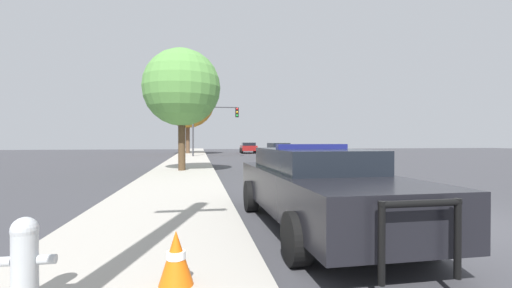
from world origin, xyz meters
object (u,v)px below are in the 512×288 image
Objects in this scene: traffic_light at (213,120)px; car_background_distant at (248,147)px; fire_hydrant at (25,257)px; tree_sidewalk_near at (182,88)px; car_background_oncoming at (279,150)px; traffic_cone at (176,258)px; police_car at (316,185)px; tree_sidewalk_far at (188,101)px.

traffic_light is 1.00× the size of car_background_distant.
tree_sidewalk_near is (0.72, 13.28, 3.52)m from fire_hydrant.
traffic_light is at bearing -29.91° from car_background_oncoming.
car_background_distant is 8.53× the size of traffic_cone.
car_background_oncoming is (4.73, 22.69, -0.06)m from police_car.
police_car reaches higher than fire_hydrant.
fire_hydrant is 0.16× the size of traffic_light.
fire_hydrant is at bearing 33.97° from police_car.
traffic_cone is at bearing -88.44° from tree_sidewalk_far.
car_background_oncoming is 0.46× the size of tree_sidewalk_far.
traffic_cone is (0.56, -13.14, -3.65)m from tree_sidewalk_near.
tree_sidewalk_far is 16.20× the size of traffic_cone.
traffic_cone is (-1.49, -27.73, -3.03)m from traffic_light.
tree_sidewalk_far reaches higher than car_background_oncoming.
traffic_light reaches higher than fire_hydrant.
fire_hydrant is 13.76m from tree_sidewalk_near.
traffic_cone is (1.29, 0.14, -0.13)m from fire_hydrant.
car_background_distant is 0.80× the size of tree_sidewalk_near.
traffic_cone is at bearing -87.54° from tree_sidewalk_near.
tree_sidewalk_far reaches higher than traffic_cone.
car_background_distant is at bearing 78.78° from fire_hydrant.
police_car reaches higher than car_background_distant.
car_background_distant is at bearing 19.65° from tree_sidewalk_far.
car_background_oncoming is 7.51× the size of traffic_cone.
tree_sidewalk_near is (-2.06, -14.60, 0.62)m from traffic_light.
tree_sidewalk_far reaches higher than traffic_light.
traffic_cone is at bearing -93.08° from traffic_light.
police_car is 35.37m from car_background_distant.
tree_sidewalk_near reaches higher than fire_hydrant.
tree_sidewalk_near is (-6.75, -24.38, 3.35)m from car_background_distant.
tree_sidewalk_far is (-3.23, 32.61, 5.11)m from police_car.
traffic_light is 8.53× the size of traffic_cone.
fire_hydrant is 26.52m from car_background_oncoming.
tree_sidewalk_near reaches higher than traffic_cone.
fire_hydrant reaches higher than traffic_cone.
tree_sidewalk_near is (-7.57, -11.91, 3.34)m from car_background_oncoming.
fire_hydrant is 1.30m from traffic_cone.
police_car is 0.95× the size of tree_sidewalk_near.
fire_hydrant is 0.13× the size of tree_sidewalk_near.
car_background_distant is (4.69, 9.79, -2.73)m from traffic_light.
traffic_light is 0.53× the size of tree_sidewalk_far.
car_background_distant is at bearing 74.53° from tree_sidewalk_near.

